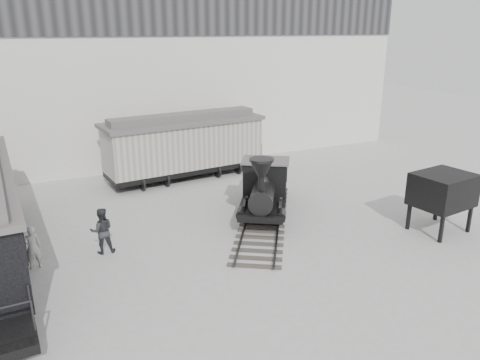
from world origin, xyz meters
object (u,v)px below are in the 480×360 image
boxcar (184,144)px  visitor_a (33,247)px  coal_hopper (442,194)px  locomotive (265,191)px  visitor_b (102,231)px

boxcar → visitor_a: (-8.63, -8.11, -1.18)m
visitor_a → coal_hopper: size_ratio=0.64×
locomotive → visitor_b: bearing=-142.4°
visitor_a → visitor_b: bearing=179.0°
visitor_b → coal_hopper: (13.60, -4.08, 0.76)m
locomotive → boxcar: (-1.46, 7.21, 0.79)m
boxcar → visitor_a: boxcar is taller
boxcar → coal_hopper: (7.49, -12.00, -0.32)m
locomotive → visitor_a: 10.13m
visitor_a → coal_hopper: (16.12, -3.89, 0.86)m
visitor_a → visitor_b: 2.53m
locomotive → boxcar: size_ratio=0.93×
boxcar → coal_hopper: bearing=-63.8°
locomotive → visitor_a: locomotive is taller
visitor_a → boxcar: bearing=-142.2°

